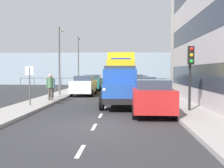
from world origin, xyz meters
name	(u,v)px	position (x,y,z in m)	size (l,w,h in m)	color
ground_plane	(109,101)	(0.00, -8.18, 0.00)	(80.00, 80.00, 0.00)	#2D2D30
sidewalk_left	(172,100)	(-4.42, -8.18, 0.07)	(2.05, 36.49, 0.15)	#9E9993
sidewalk_right	(48,100)	(4.42, -8.18, 0.07)	(2.05, 36.49, 0.15)	#9E9993
road_centreline_markings	(108,102)	(0.00, -7.44, 0.00)	(0.12, 32.19, 0.01)	silver
sea_horizon	(118,69)	(0.00, -29.43, 2.50)	(80.00, 0.80, 5.00)	#8C9EAD
seawall_railing	(117,80)	(0.00, -25.83, 0.92)	(28.08, 0.08, 1.20)	#4C5156
truck_vintage_blue	(120,87)	(-0.87, -5.27, 1.18)	(2.17, 5.64, 2.43)	black
lorry_cargo_yellow	(121,72)	(-0.76, -15.61, 2.08)	(2.58, 8.20, 3.87)	gold
car_red_kerbside_near	(152,96)	(-2.45, -2.69, 0.90)	(1.93, 3.93, 1.72)	#B21E1E
car_maroon_kerbside_1	(143,88)	(-2.45, -8.26, 0.90)	(1.90, 4.31, 1.72)	maroon
car_black_kerbside_2	(139,84)	(-2.45, -14.15, 0.89)	(1.80, 3.94, 1.72)	black
car_navy_kerbside_3	(136,82)	(-2.45, -19.54, 0.89)	(1.90, 3.90, 1.72)	navy
car_white_oppositeside_0	(84,85)	(2.45, -12.32, 0.90)	(1.89, 4.19, 1.72)	white
car_teal_oppositeside_1	(93,82)	(2.45, -18.11, 0.90)	(1.96, 4.53, 1.72)	#1E6670
pedestrian_couple_b	(50,85)	(3.91, -7.19, 1.19)	(0.53, 0.34, 1.77)	#4C473D
pedestrian_by_lamp	(51,85)	(4.36, -8.93, 1.11)	(0.53, 0.34, 1.64)	black
traffic_light_near	(191,64)	(-4.41, -3.15, 2.47)	(0.28, 0.41, 3.20)	black
lamp_post_promenade	(60,54)	(4.35, -11.40, 3.58)	(0.32, 1.14, 5.67)	#59595B
lamp_post_far	(79,57)	(4.62, -21.23, 3.87)	(0.32, 1.14, 6.22)	#59595B
street_sign	(30,79)	(4.32, -4.62, 1.68)	(0.50, 0.07, 2.25)	#4C4C4C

